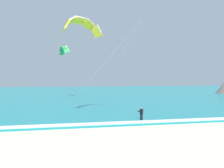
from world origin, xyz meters
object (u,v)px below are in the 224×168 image
object	(u,v)px
kitesurfer	(141,113)
kite_distant	(64,49)
kite_primary	(81,25)
surfboard	(141,121)

from	to	relation	value
kitesurfer	kite_distant	world-z (taller)	kite_distant
kitesurfer	kite_distant	bearing A→B (deg)	100.51
kite_primary	kite_distant	xyz separation A→B (m)	(-0.85, 28.01, -0.41)
surfboard	kitesurfer	world-z (taller)	kitesurfer
kite_distant	kite_primary	bearing A→B (deg)	-88.26
surfboard	kite_distant	xyz separation A→B (m)	(-6.72, 36.23, 11.89)
kitesurfer	surfboard	bearing A→B (deg)	-69.40
kite_primary	kitesurfer	bearing A→B (deg)	-54.44
surfboard	kitesurfer	distance (m)	0.91
kite_primary	surfboard	bearing A→B (deg)	-54.46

